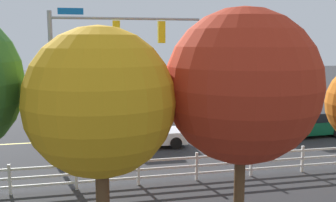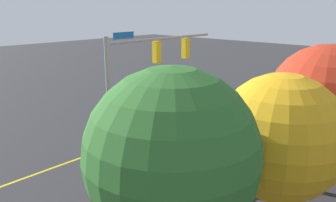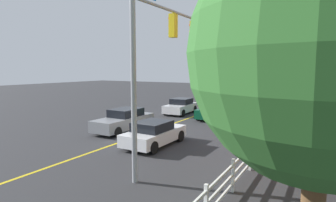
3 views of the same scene
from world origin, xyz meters
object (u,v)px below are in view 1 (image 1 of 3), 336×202
at_px(car_2, 305,124).
at_px(tree_0, 100,102).
at_px(car_1, 146,134).
at_px(car_4, 169,118).
at_px(tree_1, 242,86).
at_px(car_3, 286,114).

distance_m(car_2, tree_0, 15.53).
xyz_separation_m(car_1, car_4, (-2.06, -3.72, 0.05)).
relative_size(car_2, tree_1, 0.74).
bearing_deg(car_2, tree_0, -146.74).
height_order(car_3, tree_1, tree_1).
bearing_deg(car_2, car_3, 75.21).
bearing_deg(car_2, tree_1, -134.63).
distance_m(car_2, tree_1, 12.46).
bearing_deg(tree_1, tree_0, 0.95).
distance_m(car_1, car_3, 10.90).
height_order(car_1, car_3, car_3).
height_order(car_3, car_4, car_4).
distance_m(car_2, car_4, 8.26).
xyz_separation_m(car_3, car_4, (8.19, -0.02, 0.02)).
bearing_deg(car_3, car_2, 75.61).
height_order(car_2, tree_0, tree_0).
xyz_separation_m(car_4, tree_0, (4.75, 12.55, 3.14)).
distance_m(car_1, car_2, 9.54).
bearing_deg(tree_0, car_2, -143.49).
bearing_deg(car_4, tree_1, 88.22).
height_order(car_2, car_3, car_2).
bearing_deg(car_1, car_3, 20.59).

